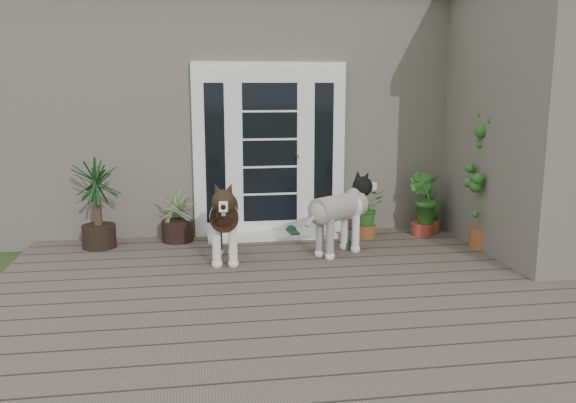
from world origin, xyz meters
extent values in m
cube|color=#6B5B4C|center=(0.00, 0.40, 0.06)|extent=(6.20, 4.60, 0.12)
cube|color=#665E54|center=(0.00, 4.65, 1.55)|extent=(7.40, 4.00, 3.10)
cube|color=#2D2826|center=(0.00, 4.65, 3.20)|extent=(7.60, 4.20, 0.20)
cube|color=#665E54|center=(2.90, 1.50, 1.55)|extent=(1.60, 2.40, 3.10)
cube|color=white|center=(-0.20, 2.60, 1.19)|extent=(1.90, 0.14, 2.15)
cube|color=white|center=(-0.20, 2.40, 0.14)|extent=(1.60, 0.40, 0.05)
imported|color=#164C15|center=(0.96, 2.23, 0.38)|extent=(0.52, 0.52, 0.51)
imported|color=#17511D|center=(1.69, 2.22, 0.41)|extent=(0.55, 0.55, 0.58)
imported|color=#1D661D|center=(1.85, 2.40, 0.42)|extent=(0.53, 0.53, 0.60)
camera|label=1|loc=(-1.12, -4.79, 2.01)|focal=37.30mm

